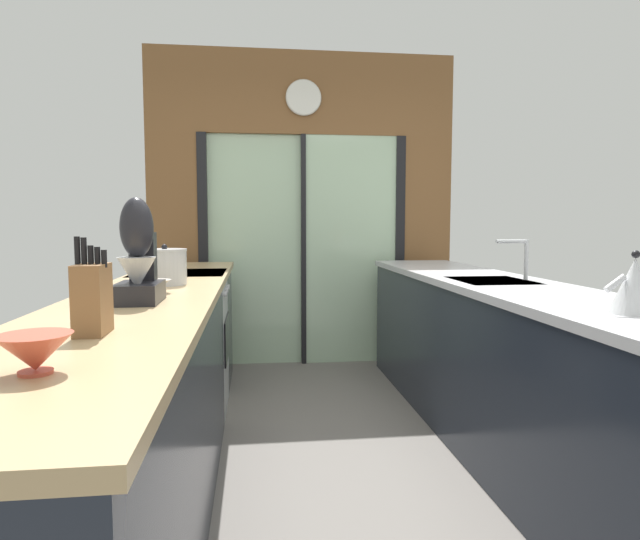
{
  "coord_description": "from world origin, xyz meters",
  "views": [
    {
      "loc": [
        -0.43,
        -2.31,
        1.24
      ],
      "look_at": [
        -0.04,
        0.89,
        0.96
      ],
      "focal_mm": 30.28,
      "sensor_mm": 36.0,
      "label": 1
    }
  ],
  "objects_px": {
    "mixing_bowl_far": "(152,286)",
    "stock_pot": "(165,267)",
    "stand_mixer": "(138,262)",
    "knife_block": "(92,298)",
    "kettle": "(635,286)",
    "oven_range": "(181,343)",
    "mixing_bowl_near": "(35,353)"
  },
  "relations": [
    {
      "from": "mixing_bowl_near",
      "to": "mixing_bowl_far",
      "type": "xyz_separation_m",
      "value": [
        -0.0,
        1.33,
        -0.01
      ]
    },
    {
      "from": "stock_pot",
      "to": "kettle",
      "type": "bearing_deg",
      "value": -32.51
    },
    {
      "from": "mixing_bowl_far",
      "to": "kettle",
      "type": "distance_m",
      "value": 1.95
    },
    {
      "from": "oven_range",
      "to": "stock_pot",
      "type": "height_order",
      "value": "stock_pot"
    },
    {
      "from": "mixing_bowl_far",
      "to": "stock_pot",
      "type": "xyz_separation_m",
      "value": [
        0.0,
        0.36,
        0.06
      ]
    },
    {
      "from": "mixing_bowl_near",
      "to": "knife_block",
      "type": "distance_m",
      "value": 0.42
    },
    {
      "from": "oven_range",
      "to": "knife_block",
      "type": "relative_size",
      "value": 3.28
    },
    {
      "from": "mixing_bowl_near",
      "to": "stand_mixer",
      "type": "relative_size",
      "value": 0.37
    },
    {
      "from": "oven_range",
      "to": "stock_pot",
      "type": "xyz_separation_m",
      "value": [
        0.02,
        -0.7,
        0.56
      ]
    },
    {
      "from": "mixing_bowl_near",
      "to": "knife_block",
      "type": "height_order",
      "value": "knife_block"
    },
    {
      "from": "stock_pot",
      "to": "oven_range",
      "type": "bearing_deg",
      "value": 91.51
    },
    {
      "from": "stand_mixer",
      "to": "kettle",
      "type": "bearing_deg",
      "value": -15.53
    },
    {
      "from": "knife_block",
      "to": "kettle",
      "type": "relative_size",
      "value": 1.12
    },
    {
      "from": "stand_mixer",
      "to": "mixing_bowl_far",
      "type": "bearing_deg",
      "value": 90.0
    },
    {
      "from": "mixing_bowl_near",
      "to": "kettle",
      "type": "height_order",
      "value": "kettle"
    },
    {
      "from": "mixing_bowl_far",
      "to": "stand_mixer",
      "type": "bearing_deg",
      "value": -90.0
    },
    {
      "from": "mixing_bowl_far",
      "to": "knife_block",
      "type": "distance_m",
      "value": 0.92
    },
    {
      "from": "stand_mixer",
      "to": "mixing_bowl_near",
      "type": "bearing_deg",
      "value": -90.0
    },
    {
      "from": "stock_pot",
      "to": "stand_mixer",
      "type": "bearing_deg",
      "value": -90.0
    },
    {
      "from": "stand_mixer",
      "to": "knife_block",
      "type": "bearing_deg",
      "value": -90.02
    },
    {
      "from": "oven_range",
      "to": "kettle",
      "type": "relative_size",
      "value": 3.66
    },
    {
      "from": "oven_range",
      "to": "stand_mixer",
      "type": "bearing_deg",
      "value": -89.21
    },
    {
      "from": "oven_range",
      "to": "mixing_bowl_far",
      "type": "bearing_deg",
      "value": -89.0
    },
    {
      "from": "knife_block",
      "to": "stock_pot",
      "type": "bearing_deg",
      "value": 89.99
    },
    {
      "from": "mixing_bowl_far",
      "to": "kettle",
      "type": "xyz_separation_m",
      "value": [
        1.78,
        -0.78,
        0.07
      ]
    },
    {
      "from": "knife_block",
      "to": "stand_mixer",
      "type": "xyz_separation_m",
      "value": [
        0.0,
        0.63,
        0.06
      ]
    },
    {
      "from": "mixing_bowl_far",
      "to": "kettle",
      "type": "bearing_deg",
      "value": -23.63
    },
    {
      "from": "oven_range",
      "to": "stand_mixer",
      "type": "distance_m",
      "value": 1.48
    },
    {
      "from": "stock_pot",
      "to": "mixing_bowl_near",
      "type": "bearing_deg",
      "value": -90.0
    },
    {
      "from": "stock_pot",
      "to": "kettle",
      "type": "distance_m",
      "value": 2.11
    },
    {
      "from": "stand_mixer",
      "to": "kettle",
      "type": "xyz_separation_m",
      "value": [
        1.78,
        -0.5,
        -0.06
      ]
    },
    {
      "from": "knife_block",
      "to": "stand_mixer",
      "type": "relative_size",
      "value": 0.67
    }
  ]
}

